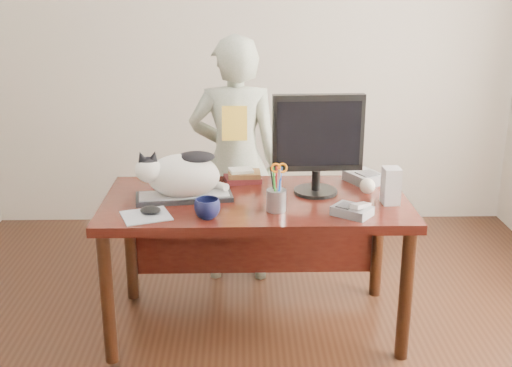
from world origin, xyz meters
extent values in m
plane|color=silver|center=(0.00, 2.25, 1.35)|extent=(4.00, 0.00, 4.00)
cube|color=black|center=(0.00, 0.60, 0.72)|extent=(1.60, 0.80, 0.05)
cylinder|color=black|center=(-0.74, 0.26, 0.35)|extent=(0.07, 0.07, 0.70)
cylinder|color=black|center=(0.74, 0.26, 0.35)|extent=(0.07, 0.07, 0.70)
cylinder|color=black|center=(-0.74, 0.94, 0.35)|extent=(0.07, 0.07, 0.70)
cylinder|color=black|center=(0.74, 0.94, 0.35)|extent=(0.07, 0.07, 0.70)
cube|color=black|center=(0.00, 0.96, 0.40)|extent=(1.45, 0.03, 0.50)
cube|color=black|center=(-0.38, 0.60, 0.76)|extent=(0.52, 0.26, 0.02)
cube|color=#B6B5BB|center=(-0.38, 0.60, 0.78)|extent=(0.48, 0.22, 0.01)
ellipsoid|color=white|center=(-0.38, 0.60, 0.88)|extent=(0.41, 0.29, 0.23)
ellipsoid|color=white|center=(-0.55, 0.55, 0.93)|extent=(0.16, 0.15, 0.13)
ellipsoid|color=black|center=(-0.55, 0.55, 0.97)|extent=(0.11, 0.10, 0.05)
cone|color=black|center=(-0.58, 0.54, 1.00)|extent=(0.07, 0.07, 0.08)
cone|color=black|center=(-0.52, 0.55, 1.00)|extent=(0.07, 0.07, 0.08)
ellipsoid|color=black|center=(-0.31, 0.61, 0.98)|extent=(0.22, 0.19, 0.05)
cylinder|color=white|center=(-0.20, 0.68, 0.80)|extent=(0.13, 0.15, 0.05)
cylinder|color=black|center=(0.33, 0.69, 0.76)|extent=(0.24, 0.24, 0.02)
cylinder|color=black|center=(0.33, 0.69, 0.82)|extent=(0.05, 0.05, 0.11)
cube|color=black|center=(0.33, 0.67, 1.09)|extent=(0.48, 0.07, 0.40)
cube|color=black|center=(0.33, 0.64, 1.09)|extent=(0.44, 0.02, 0.34)
cylinder|color=gray|center=(0.10, 0.42, 0.80)|extent=(0.10, 0.10, 0.11)
cylinder|color=black|center=(0.08, 0.43, 0.90)|extent=(0.03, 0.04, 0.16)
cylinder|color=#0D3EC1|center=(0.11, 0.40, 0.90)|extent=(0.03, 0.04, 0.16)
cylinder|color=#A7171F|center=(0.10, 0.44, 0.90)|extent=(0.01, 0.04, 0.16)
cylinder|color=#1A841C|center=(0.09, 0.40, 0.90)|extent=(0.02, 0.03, 0.16)
cylinder|color=silver|center=(0.11, 0.41, 0.91)|extent=(0.02, 0.03, 0.12)
cylinder|color=silver|center=(0.12, 0.41, 0.91)|extent=(0.02, 0.03, 0.12)
torus|color=orange|center=(0.09, 0.41, 0.97)|extent=(0.05, 0.02, 0.05)
torus|color=orange|center=(0.13, 0.41, 0.97)|extent=(0.05, 0.02, 0.05)
cube|color=#AFB3BC|center=(-0.54, 0.36, 0.75)|extent=(0.28, 0.27, 0.01)
ellipsoid|color=black|center=(-0.52, 0.38, 0.77)|extent=(0.12, 0.10, 0.04)
imported|color=#0C1033|center=(-0.24, 0.32, 0.80)|extent=(0.18, 0.18, 0.10)
cube|color=slate|center=(0.47, 0.34, 0.77)|extent=(0.22, 0.21, 0.04)
cube|color=#444547|center=(0.44, 0.35, 0.80)|extent=(0.11, 0.11, 0.01)
cube|color=silver|center=(0.50, 0.33, 0.81)|extent=(0.13, 0.15, 0.05)
cube|color=#ADADB0|center=(0.69, 0.51, 0.85)|extent=(0.09, 0.10, 0.19)
sphere|color=silver|center=(0.60, 0.67, 0.79)|extent=(0.08, 0.08, 0.08)
cube|color=#481316|center=(-0.07, 0.89, 0.77)|extent=(0.22, 0.18, 0.03)
cube|color=brown|center=(-0.06, 0.89, 0.80)|extent=(0.19, 0.14, 0.03)
cube|color=white|center=(-0.08, 0.89, 0.82)|extent=(0.15, 0.13, 0.02)
cube|color=slate|center=(0.62, 0.87, 0.78)|extent=(0.23, 0.26, 0.06)
cube|color=#444547|center=(0.63, 0.84, 0.81)|extent=(0.14, 0.14, 0.01)
imported|color=beige|center=(-0.11, 1.24, 0.77)|extent=(0.57, 0.38, 1.55)
cube|color=yellow|center=(-0.11, 1.07, 1.05)|extent=(0.15, 0.09, 0.20)
camera|label=1|loc=(-0.07, -2.58, 1.87)|focal=45.00mm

